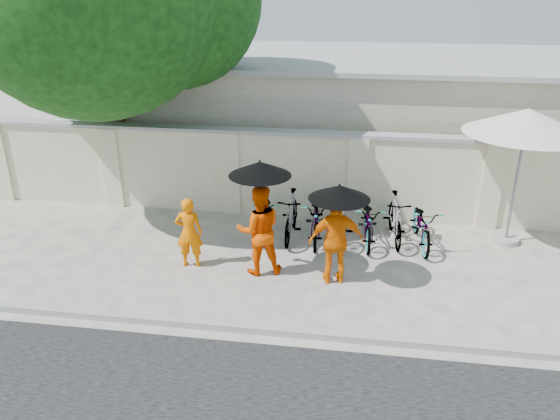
# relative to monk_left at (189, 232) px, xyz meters

# --- Properties ---
(ground) EXTENTS (80.00, 80.00, 0.00)m
(ground) POSITION_rel_monk_left_xyz_m (1.22, -0.33, -0.73)
(ground) COLOR beige
(kerb) EXTENTS (40.00, 0.16, 0.12)m
(kerb) POSITION_rel_monk_left_xyz_m (1.22, -2.03, -0.67)
(kerb) COLOR gray
(kerb) RESTS_ON ground
(compound_wall) EXTENTS (20.00, 0.30, 2.00)m
(compound_wall) POSITION_rel_monk_left_xyz_m (2.22, 2.87, 0.27)
(compound_wall) COLOR white
(compound_wall) RESTS_ON ground
(building_behind) EXTENTS (14.00, 6.00, 3.20)m
(building_behind) POSITION_rel_monk_left_xyz_m (3.22, 6.67, 0.87)
(building_behind) COLOR beige
(building_behind) RESTS_ON ground
(monk_left) EXTENTS (0.57, 0.41, 1.46)m
(monk_left) POSITION_rel_monk_left_xyz_m (0.00, 0.00, 0.00)
(monk_left) COLOR #F66F00
(monk_left) RESTS_ON ground
(monk_center) EXTENTS (1.04, 0.91, 1.80)m
(monk_center) POSITION_rel_monk_left_xyz_m (1.41, -0.05, 0.17)
(monk_center) COLOR #E84600
(monk_center) RESTS_ON ground
(parasol_center) EXTENTS (1.15, 1.15, 1.28)m
(parasol_center) POSITION_rel_monk_left_xyz_m (1.46, -0.13, 1.44)
(parasol_center) COLOR black
(parasol_center) RESTS_ON ground
(monk_right) EXTENTS (1.09, 0.63, 1.74)m
(monk_right) POSITION_rel_monk_left_xyz_m (2.89, -0.22, 0.14)
(monk_right) COLOR orange
(monk_right) RESTS_ON ground
(parasol_right) EXTENTS (1.11, 1.11, 1.01)m
(parasol_right) POSITION_rel_monk_left_xyz_m (2.91, -0.30, 1.13)
(parasol_right) COLOR black
(parasol_right) RESTS_ON ground
(patio_umbrella) EXTENTS (2.86, 2.86, 2.95)m
(patio_umbrella) POSITION_rel_monk_left_xyz_m (6.51, 2.00, 1.94)
(patio_umbrella) COLOR gray
(patio_umbrella) RESTS_ON ground
(bike_0) EXTENTS (0.77, 1.75, 0.89)m
(bike_0) POSITION_rel_monk_left_xyz_m (1.27, 1.70, -0.28)
(bike_0) COLOR gray
(bike_0) RESTS_ON ground
(bike_1) EXTENTS (0.52, 1.75, 1.04)m
(bike_1) POSITION_rel_monk_left_xyz_m (1.83, 1.55, -0.21)
(bike_1) COLOR gray
(bike_1) RESTS_ON ground
(bike_2) EXTENTS (0.76, 1.90, 0.98)m
(bike_2) POSITION_rel_monk_left_xyz_m (2.39, 1.55, -0.24)
(bike_2) COLOR gray
(bike_2) RESTS_ON ground
(bike_3) EXTENTS (0.56, 1.75, 1.04)m
(bike_3) POSITION_rel_monk_left_xyz_m (2.96, 1.61, -0.21)
(bike_3) COLOR gray
(bike_3) RESTS_ON ground
(bike_4) EXTENTS (0.67, 1.80, 0.94)m
(bike_4) POSITION_rel_monk_left_xyz_m (3.52, 1.57, -0.26)
(bike_4) COLOR gray
(bike_4) RESTS_ON ground
(bike_5) EXTENTS (0.64, 1.78, 1.05)m
(bike_5) POSITION_rel_monk_left_xyz_m (4.09, 1.74, -0.20)
(bike_5) COLOR gray
(bike_5) RESTS_ON ground
(bike_6) EXTENTS (0.78, 1.84, 0.94)m
(bike_6) POSITION_rel_monk_left_xyz_m (4.65, 1.59, -0.26)
(bike_6) COLOR gray
(bike_6) RESTS_ON ground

